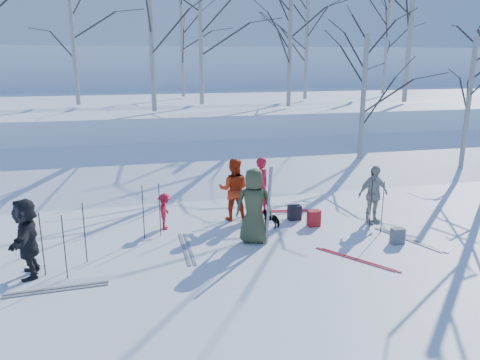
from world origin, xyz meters
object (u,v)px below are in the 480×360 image
object	(u,v)px
skier_red_north	(260,186)
backpack_grey	(398,236)
skier_olive_center	(254,206)
dog	(271,219)
backpack_dark	(294,213)
skier_cream_east	(373,194)
skier_red_seated	(165,211)
backpack_red	(314,218)
skier_grey_west	(27,238)
skier_redor_behind	(234,189)

from	to	relation	value
skier_red_north	backpack_grey	size ratio (longest dim) A/B	4.33
skier_olive_center	dog	bearing A→B (deg)	-110.40
backpack_grey	backpack_dark	distance (m)	2.82
skier_cream_east	skier_red_seated	bearing A→B (deg)	162.31
skier_olive_center	backpack_red	size ratio (longest dim) A/B	4.30
skier_cream_east	skier_grey_west	size ratio (longest dim) A/B	0.96
skier_red_north	dog	bearing A→B (deg)	66.46
skier_olive_center	dog	size ratio (longest dim) A/B	3.44
backpack_red	backpack_dark	size ratio (longest dim) A/B	1.05
skier_redor_behind	backpack_red	distance (m)	2.26
skier_red_seated	skier_grey_west	size ratio (longest dim) A/B	0.58
skier_red_north	skier_redor_behind	xyz separation A→B (m)	(-0.79, -0.22, 0.02)
skier_redor_behind	backpack_grey	distance (m)	4.32
backpack_red	skier_redor_behind	bearing A→B (deg)	152.45
backpack_red	backpack_dark	distance (m)	0.67
skier_olive_center	skier_red_seated	world-z (taller)	skier_olive_center
skier_grey_west	dog	distance (m)	5.82
skier_red_seated	skier_grey_west	xyz separation A→B (m)	(-2.88, -2.04, 0.34)
skier_cream_east	dog	distance (m)	2.78
backpack_red	skier_olive_center	bearing A→B (deg)	-159.45
backpack_dark	backpack_red	bearing A→B (deg)	-61.63
dog	skier_red_north	bearing A→B (deg)	-136.25
skier_red_north	backpack_red	size ratio (longest dim) A/B	3.92
skier_grey_west	backpack_dark	distance (m)	6.67
skier_red_north	dog	distance (m)	1.17
skier_cream_east	backpack_dark	xyz separation A→B (m)	(-1.93, 0.69, -0.58)
skier_olive_center	skier_cream_east	xyz separation A→B (m)	(3.42, 0.58, -0.12)
skier_grey_west	backpack_red	xyz separation A→B (m)	(6.67, 1.34, -0.60)
skier_red_north	skier_cream_east	world-z (taller)	skier_red_north
skier_red_seated	dog	xyz separation A→B (m)	(2.69, -0.49, -0.25)
backpack_red	backpack_grey	size ratio (longest dim) A/B	1.11
skier_olive_center	dog	xyz separation A→B (m)	(0.71, 0.89, -0.68)
skier_red_seated	dog	distance (m)	2.75
skier_olive_center	backpack_dark	xyz separation A→B (m)	(1.49, 1.27, -0.70)
skier_grey_west	backpack_grey	size ratio (longest dim) A/B	4.28
skier_red_seated	backpack_dark	bearing A→B (deg)	-78.83
skier_redor_behind	skier_grey_west	size ratio (longest dim) A/B	1.04
skier_olive_center	skier_redor_behind	size ratio (longest dim) A/B	1.07
skier_cream_east	skier_red_north	bearing A→B (deg)	145.01
skier_redor_behind	skier_grey_west	xyz separation A→B (m)	(-4.75, -2.34, -0.03)
skier_olive_center	skier_grey_west	size ratio (longest dim) A/B	1.11
skier_red_north	backpack_dark	distance (m)	1.20
skier_red_north	skier_grey_west	size ratio (longest dim) A/B	1.01
dog	backpack_grey	world-z (taller)	dog
skier_red_seated	backpack_dark	size ratio (longest dim) A/B	2.36
skier_red_north	skier_red_seated	distance (m)	2.74
backpack_grey	backpack_dark	xyz separation A→B (m)	(-1.80, 2.17, 0.01)
skier_red_north	skier_cream_east	distance (m)	3.04
skier_red_seated	backpack_red	distance (m)	3.86
skier_red_seated	skier_cream_east	world-z (taller)	skier_cream_east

